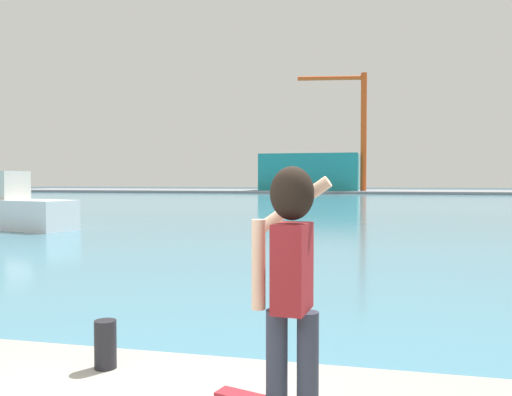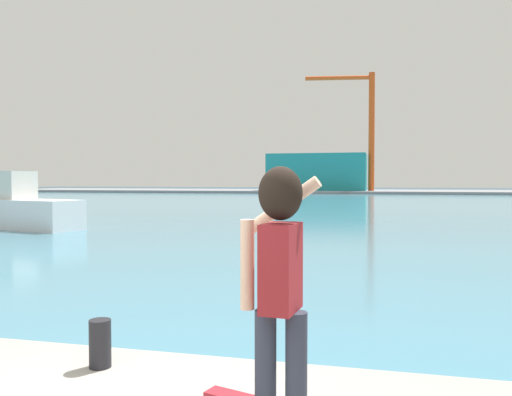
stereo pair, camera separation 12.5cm
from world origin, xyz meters
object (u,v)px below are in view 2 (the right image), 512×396
warehouse_left (317,172)px  boat_moored (18,208)px  person_photographer (279,273)px  port_crane (364,120)px  harbor_bollard (100,344)px

warehouse_left → boat_moored: bearing=-93.8°
person_photographer → port_crane: bearing=7.4°
warehouse_left → harbor_bollard: bearing=-84.0°
harbor_bollard → warehouse_left: 88.87m
boat_moored → warehouse_left: (4.73, 71.63, 2.68)m
person_photographer → harbor_bollard: bearing=69.7°
boat_moored → warehouse_left: 71.83m
harbor_bollard → boat_moored: (-14.05, 16.71, 0.15)m
harbor_bollard → warehouse_left: size_ratio=0.03×
boat_moored → person_photographer: bearing=-33.4°
port_crane → harbor_bollard: bearing=-89.2°
warehouse_left → person_photographer: bearing=-82.9°
harbor_bollard → person_photographer: bearing=-25.8°
harbor_bollard → port_crane: bearing=90.8°
warehouse_left → port_crane: size_ratio=0.85×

